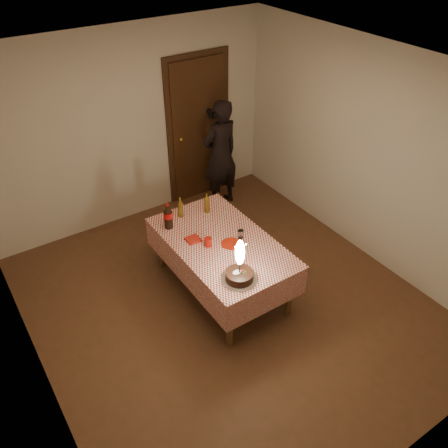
{
  "coord_description": "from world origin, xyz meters",
  "views": [
    {
      "loc": [
        -2.17,
        -3.18,
        3.86
      ],
      "look_at": [
        0.09,
        0.21,
        0.95
      ],
      "focal_mm": 38.0,
      "sensor_mm": 36.0,
      "label": 1
    }
  ],
  "objects_px": {
    "cola_bottle": "(168,216)",
    "red_plate": "(231,244)",
    "dining_table": "(222,248)",
    "photographer": "(220,154)",
    "clear_cup": "(241,234)",
    "amber_bottle_right": "(207,203)",
    "birthday_cake": "(240,270)",
    "amber_bottle_left": "(180,208)",
    "red_cup": "(208,242)"
  },
  "relations": [
    {
      "from": "dining_table",
      "to": "amber_bottle_left",
      "type": "distance_m",
      "value": 0.72
    },
    {
      "from": "red_plate",
      "to": "cola_bottle",
      "type": "distance_m",
      "value": 0.79
    },
    {
      "from": "red_plate",
      "to": "photographer",
      "type": "relative_size",
      "value": 0.14
    },
    {
      "from": "clear_cup",
      "to": "amber_bottle_right",
      "type": "relative_size",
      "value": 0.35
    },
    {
      "from": "clear_cup",
      "to": "amber_bottle_right",
      "type": "height_order",
      "value": "amber_bottle_right"
    },
    {
      "from": "birthday_cake",
      "to": "amber_bottle_right",
      "type": "distance_m",
      "value": 1.25
    },
    {
      "from": "photographer",
      "to": "dining_table",
      "type": "bearing_deg",
      "value": -122.86
    },
    {
      "from": "cola_bottle",
      "to": "red_plate",
      "type": "bearing_deg",
      "value": -57.62
    },
    {
      "from": "birthday_cake",
      "to": "clear_cup",
      "type": "bearing_deg",
      "value": 53.67
    },
    {
      "from": "red_cup",
      "to": "clear_cup",
      "type": "bearing_deg",
      "value": -10.82
    },
    {
      "from": "cola_bottle",
      "to": "birthday_cake",
      "type": "bearing_deg",
      "value": -82.14
    },
    {
      "from": "clear_cup",
      "to": "photographer",
      "type": "xyz_separation_m",
      "value": [
        0.79,
        1.61,
        0.07
      ]
    },
    {
      "from": "birthday_cake",
      "to": "photographer",
      "type": "xyz_separation_m",
      "value": [
        1.2,
        2.17,
        -0.0
      ]
    },
    {
      "from": "amber_bottle_left",
      "to": "amber_bottle_right",
      "type": "bearing_deg",
      "value": -17.03
    },
    {
      "from": "birthday_cake",
      "to": "photographer",
      "type": "relative_size",
      "value": 0.3
    },
    {
      "from": "amber_bottle_right",
      "to": "photographer",
      "type": "height_order",
      "value": "photographer"
    },
    {
      "from": "cola_bottle",
      "to": "amber_bottle_left",
      "type": "xyz_separation_m",
      "value": [
        0.23,
        0.12,
        -0.03
      ]
    },
    {
      "from": "dining_table",
      "to": "clear_cup",
      "type": "height_order",
      "value": "clear_cup"
    },
    {
      "from": "dining_table",
      "to": "photographer",
      "type": "relative_size",
      "value": 1.08
    },
    {
      "from": "red_plate",
      "to": "photographer",
      "type": "distance_m",
      "value": 1.9
    },
    {
      "from": "red_cup",
      "to": "amber_bottle_right",
      "type": "bearing_deg",
      "value": 59.26
    },
    {
      "from": "birthday_cake",
      "to": "cola_bottle",
      "type": "bearing_deg",
      "value": 97.86
    },
    {
      "from": "dining_table",
      "to": "photographer",
      "type": "distance_m",
      "value": 1.86
    },
    {
      "from": "clear_cup",
      "to": "amber_bottle_right",
      "type": "bearing_deg",
      "value": 93.73
    },
    {
      "from": "red_cup",
      "to": "clear_cup",
      "type": "distance_m",
      "value": 0.38
    },
    {
      "from": "clear_cup",
      "to": "amber_bottle_right",
      "type": "xyz_separation_m",
      "value": [
        -0.04,
        0.64,
        0.07
      ]
    },
    {
      "from": "birthday_cake",
      "to": "photographer",
      "type": "distance_m",
      "value": 2.47
    },
    {
      "from": "birthday_cake",
      "to": "red_cup",
      "type": "bearing_deg",
      "value": 86.96
    },
    {
      "from": "red_plate",
      "to": "cola_bottle",
      "type": "xyz_separation_m",
      "value": [
        -0.41,
        0.65,
        0.15
      ]
    },
    {
      "from": "red_plate",
      "to": "amber_bottle_right",
      "type": "distance_m",
      "value": 0.7
    },
    {
      "from": "birthday_cake",
      "to": "amber_bottle_left",
      "type": "bearing_deg",
      "value": 87.15
    },
    {
      "from": "birthday_cake",
      "to": "red_cup",
      "type": "height_order",
      "value": "birthday_cake"
    },
    {
      "from": "birthday_cake",
      "to": "amber_bottle_left",
      "type": "distance_m",
      "value": 1.29
    },
    {
      "from": "red_cup",
      "to": "amber_bottle_left",
      "type": "xyz_separation_m",
      "value": [
        0.03,
        0.66,
        0.07
      ]
    },
    {
      "from": "dining_table",
      "to": "cola_bottle",
      "type": "relative_size",
      "value": 5.42
    },
    {
      "from": "amber_bottle_right",
      "to": "dining_table",
      "type": "bearing_deg",
      "value": -106.9
    },
    {
      "from": "red_cup",
      "to": "cola_bottle",
      "type": "relative_size",
      "value": 0.31
    },
    {
      "from": "cola_bottle",
      "to": "amber_bottle_right",
      "type": "bearing_deg",
      "value": 3.02
    },
    {
      "from": "amber_bottle_right",
      "to": "red_plate",
      "type": "bearing_deg",
      "value": -99.79
    },
    {
      "from": "dining_table",
      "to": "clear_cup",
      "type": "distance_m",
      "value": 0.26
    },
    {
      "from": "red_plate",
      "to": "clear_cup",
      "type": "height_order",
      "value": "clear_cup"
    },
    {
      "from": "red_cup",
      "to": "red_plate",
      "type": "bearing_deg",
      "value": -27.73
    },
    {
      "from": "red_cup",
      "to": "birthday_cake",
      "type": "bearing_deg",
      "value": -93.04
    },
    {
      "from": "clear_cup",
      "to": "dining_table",
      "type": "bearing_deg",
      "value": 166.11
    },
    {
      "from": "birthday_cake",
      "to": "photographer",
      "type": "height_order",
      "value": "photographer"
    },
    {
      "from": "red_plate",
      "to": "cola_bottle",
      "type": "relative_size",
      "value": 0.69
    },
    {
      "from": "dining_table",
      "to": "amber_bottle_right",
      "type": "xyz_separation_m",
      "value": [
        0.18,
        0.58,
        0.21
      ]
    },
    {
      "from": "amber_bottle_left",
      "to": "cola_bottle",
      "type": "bearing_deg",
      "value": -151.68
    },
    {
      "from": "red_plate",
      "to": "cola_bottle",
      "type": "height_order",
      "value": "cola_bottle"
    },
    {
      "from": "clear_cup",
      "to": "red_plate",
      "type": "bearing_deg",
      "value": -164.9
    }
  ]
}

